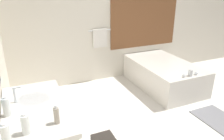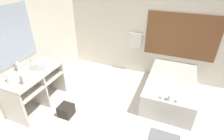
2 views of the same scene
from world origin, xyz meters
TOP-DOWN VIEW (x-y plane):
  - ground_plane at (0.00, 0.00)m, footprint 16.00×16.00m
  - wall_back_with_blinds at (0.03, 2.23)m, footprint 7.40×0.13m
  - wall_left_with_mirror at (-2.23, -0.00)m, footprint 0.08×7.40m
  - vanity_counter at (-1.86, 0.01)m, footprint 0.65×1.25m
  - sink_faucet at (-2.04, 0.18)m, footprint 0.09×0.04m
  - bathtub at (0.81, 1.33)m, footprint 1.04×1.72m
  - water_bottle_1 at (-2.12, -0.07)m, footprint 0.07×0.07m
  - water_bottle_2 at (-1.97, -0.43)m, footprint 0.07×0.07m
  - soap_dispenser at (-1.70, -0.39)m, footprint 0.05×0.05m
  - waste_bin at (-1.11, -0.06)m, footprint 0.27×0.27m

SIDE VIEW (x-z plane):
  - ground_plane at x=0.00m, z-range 0.00..0.00m
  - waste_bin at x=-1.11m, z-range 0.00..0.24m
  - bathtub at x=0.81m, z-range -0.03..0.61m
  - vanity_counter at x=-1.86m, z-range 0.18..1.04m
  - soap_dispenser at x=-1.70m, z-range 0.84..1.03m
  - sink_faucet at x=-2.04m, z-range 0.85..1.03m
  - water_bottle_2 at x=-1.97m, z-range 0.85..1.05m
  - water_bottle_1 at x=-2.12m, z-range 0.85..1.06m
  - wall_back_with_blinds at x=0.03m, z-range -0.01..2.69m
  - wall_left_with_mirror at x=-2.23m, z-range 0.00..2.70m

